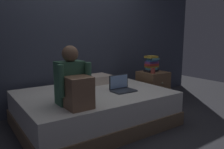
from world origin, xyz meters
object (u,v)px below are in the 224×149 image
at_px(laptop, 122,87).
at_px(bed, 94,108).
at_px(person_sitting, 73,83).
at_px(mug, 153,71).
at_px(pillow, 93,80).
at_px(book_stack, 152,64).
at_px(nightstand, 153,88).

bearing_deg(laptop, bed, 150.17).
relative_size(person_sitting, mug, 7.28).
bearing_deg(pillow, bed, -119.69).
bearing_deg(bed, pillow, 60.31).
xyz_separation_m(bed, pillow, (0.26, 0.45, 0.30)).
height_order(pillow, book_stack, book_stack).
height_order(bed, nightstand, nightstand).
distance_m(person_sitting, pillow, 1.14).
bearing_deg(pillow, nightstand, -15.61).
relative_size(laptop, pillow, 0.57).
distance_m(laptop, pillow, 0.65).
bearing_deg(mug, pillow, 155.75).
relative_size(bed, laptop, 6.25).
bearing_deg(nightstand, pillow, 164.39).
height_order(laptop, pillow, laptop).
bearing_deg(pillow, book_stack, -13.83).
xyz_separation_m(bed, mug, (1.17, 0.04, 0.41)).
relative_size(person_sitting, laptop, 2.05).
height_order(bed, mug, mug).
height_order(book_stack, mug, book_stack).
relative_size(pillow, mug, 6.22).
distance_m(pillow, mug, 1.01).
distance_m(bed, pillow, 0.60).
bearing_deg(laptop, mug, 15.47).
distance_m(bed, laptop, 0.48).
relative_size(laptop, book_stack, 1.15).
height_order(nightstand, laptop, laptop).
bearing_deg(pillow, person_sitting, -131.11).
distance_m(person_sitting, book_stack, 1.87).
xyz_separation_m(person_sitting, mug, (1.65, 0.44, -0.07)).
relative_size(bed, book_stack, 7.18).
bearing_deg(bed, person_sitting, -140.54).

